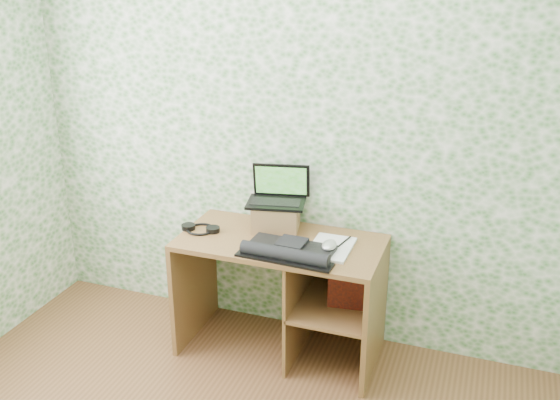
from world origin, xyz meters
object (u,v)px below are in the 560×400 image
at_px(laptop, 278,194).
at_px(notepad, 331,248).
at_px(riser, 276,217).
at_px(keyboard, 288,251).
at_px(desk, 294,281).

height_order(laptop, notepad, laptop).
height_order(riser, notepad, riser).
relative_size(keyboard, notepad, 1.68).
bearing_deg(riser, laptop, 90.00).
xyz_separation_m(laptop, keyboard, (0.19, -0.35, -0.19)).
distance_m(riser, notepad, 0.42).
height_order(desk, laptop, laptop).
bearing_deg(laptop, keyboard, -73.61).
xyz_separation_m(riser, keyboard, (0.19, -0.31, -0.05)).
bearing_deg(notepad, riser, 157.93).
distance_m(desk, notepad, 0.36).
xyz_separation_m(riser, laptop, (0.00, 0.04, 0.14)).
height_order(desk, keyboard, keyboard).
height_order(riser, laptop, laptop).
relative_size(riser, keyboard, 0.49).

